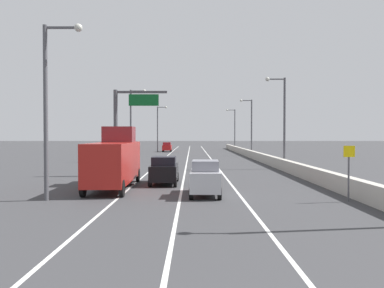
{
  "coord_description": "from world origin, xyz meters",
  "views": [
    {
      "loc": [
        -1.32,
        -4.09,
        3.58
      ],
      "look_at": [
        -1.23,
        36.09,
        2.64
      ],
      "focal_mm": 37.23,
      "sensor_mm": 36.0,
      "label": 1
    }
  ],
  "objects": [
    {
      "name": "ground_plane",
      "position": [
        0.0,
        64.0,
        0.0
      ],
      "size": [
        320.0,
        320.0,
        0.0
      ],
      "primitive_type": "plane",
      "color": "#38383A"
    },
    {
      "name": "speed_advisory_sign",
      "position": [
        7.0,
        16.96,
        1.76
      ],
      "size": [
        0.6,
        0.11,
        3.0
      ],
      "color": "#4C4C51",
      "rests_on": "ground_plane"
    },
    {
      "name": "lamp_post_left_near",
      "position": [
        -9.0,
        17.51,
        5.53
      ],
      "size": [
        2.14,
        0.44,
        9.58
      ],
      "color": "#4C4C51",
      "rests_on": "ground_plane"
    },
    {
      "name": "lane_stripe_right",
      "position": [
        1.5,
        55.0,
        0.0
      ],
      "size": [
        0.16,
        130.0,
        0.0
      ],
      "primitive_type": "cube",
      "color": "silver",
      "rests_on": "ground_plane"
    },
    {
      "name": "lane_stripe_left",
      "position": [
        -5.5,
        55.0,
        0.0
      ],
      "size": [
        0.16,
        130.0,
        0.0
      ],
      "primitive_type": "cube",
      "color": "silver",
      "rests_on": "ground_plane"
    },
    {
      "name": "car_black_0",
      "position": [
        -3.33,
        24.61,
        1.0
      ],
      "size": [
        1.95,
        4.32,
        2.02
      ],
      "color": "black",
      "rests_on": "ground_plane"
    },
    {
      "name": "car_red_2",
      "position": [
        -6.57,
        79.18,
        0.99
      ],
      "size": [
        1.89,
        4.13,
        2.0
      ],
      "color": "red",
      "rests_on": "ground_plane"
    },
    {
      "name": "lamp_post_left_far",
      "position": [
        -8.32,
        79.69,
        5.53
      ],
      "size": [
        2.14,
        0.44,
        9.58
      ],
      "color": "#4C4C51",
      "rests_on": "ground_plane"
    },
    {
      "name": "jersey_barrier_right",
      "position": [
        7.9,
        40.0,
        0.55
      ],
      "size": [
        0.6,
        120.0,
        1.1
      ],
      "primitive_type": "cube",
      "color": "#B2ADA3",
      "rests_on": "ground_plane"
    },
    {
      "name": "car_silver_1",
      "position": [
        -0.54,
        19.3,
        1.04
      ],
      "size": [
        1.92,
        4.33,
        2.09
      ],
      "color": "#B7B7BC",
      "rests_on": "ground_plane"
    },
    {
      "name": "lamp_post_left_mid",
      "position": [
        -9.17,
        48.6,
        5.53
      ],
      "size": [
        2.14,
        0.44,
        9.58
      ],
      "color": "#4C4C51",
      "rests_on": "ground_plane"
    },
    {
      "name": "lamp_post_right_third",
      "position": [
        8.51,
        63.33,
        5.53
      ],
      "size": [
        2.14,
        0.44,
        9.58
      ],
      "color": "#4C4C51",
      "rests_on": "ground_plane"
    },
    {
      "name": "lamp_post_right_fourth",
      "position": [
        8.46,
        89.23,
        5.53
      ],
      "size": [
        2.14,
        0.44,
        9.58
      ],
      "color": "#4C4C51",
      "rests_on": "ground_plane"
    },
    {
      "name": "lamp_post_right_second",
      "position": [
        8.07,
        37.42,
        5.53
      ],
      "size": [
        2.14,
        0.44,
        9.58
      ],
      "color": "#4C4C51",
      "rests_on": "ground_plane"
    },
    {
      "name": "box_truck",
      "position": [
        -6.52,
        22.54,
        1.9
      ],
      "size": [
        2.58,
        8.91,
        4.16
      ],
      "color": "#A51E19",
      "rests_on": "ground_plane"
    },
    {
      "name": "lane_stripe_center",
      "position": [
        -2.0,
        55.0,
        0.0
      ],
      "size": [
        0.16,
        130.0,
        0.0
      ],
      "primitive_type": "cube",
      "color": "silver",
      "rests_on": "ground_plane"
    },
    {
      "name": "overhead_sign_gantry",
      "position": [
        -7.26,
        30.64,
        4.73
      ],
      "size": [
        4.68,
        0.36,
        7.5
      ],
      "color": "#47474C",
      "rests_on": "ground_plane"
    }
  ]
}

